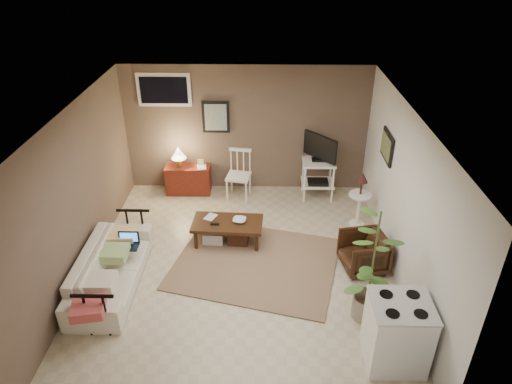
{
  "coord_description": "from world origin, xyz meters",
  "views": [
    {
      "loc": [
        0.33,
        -5.4,
        4.37
      ],
      "look_at": [
        0.22,
        0.35,
        1.09
      ],
      "focal_mm": 32.0,
      "sensor_mm": 36.0,
      "label": 1
    }
  ],
  "objects_px": {
    "tv_stand": "(319,166)",
    "sofa": "(110,262)",
    "coffee_table": "(227,230)",
    "red_console": "(188,177)",
    "armchair": "(364,251)",
    "side_table": "(360,193)",
    "stove": "(397,332)",
    "potted_plant": "(373,263)",
    "spindle_chair": "(239,176)"
  },
  "relations": [
    {
      "from": "potted_plant",
      "to": "armchair",
      "type": "bearing_deg",
      "value": 82.24
    },
    {
      "from": "sofa",
      "to": "armchair",
      "type": "bearing_deg",
      "value": -83.27
    },
    {
      "from": "coffee_table",
      "to": "potted_plant",
      "type": "distance_m",
      "value": 2.57
    },
    {
      "from": "spindle_chair",
      "to": "potted_plant",
      "type": "xyz_separation_m",
      "value": [
        1.81,
        -3.08,
        0.44
      ]
    },
    {
      "from": "tv_stand",
      "to": "potted_plant",
      "type": "height_order",
      "value": "potted_plant"
    },
    {
      "from": "sofa",
      "to": "side_table",
      "type": "height_order",
      "value": "side_table"
    },
    {
      "from": "coffee_table",
      "to": "potted_plant",
      "type": "xyz_separation_m",
      "value": [
        1.92,
        -1.59,
        0.64
      ]
    },
    {
      "from": "red_console",
      "to": "potted_plant",
      "type": "xyz_separation_m",
      "value": [
        2.79,
        -3.23,
        0.54
      ]
    },
    {
      "from": "tv_stand",
      "to": "sofa",
      "type": "bearing_deg",
      "value": -141.19
    },
    {
      "from": "spindle_chair",
      "to": "potted_plant",
      "type": "relative_size",
      "value": 0.57
    },
    {
      "from": "side_table",
      "to": "potted_plant",
      "type": "bearing_deg",
      "value": -96.98
    },
    {
      "from": "coffee_table",
      "to": "armchair",
      "type": "xyz_separation_m",
      "value": [
        2.05,
        -0.6,
        0.08
      ]
    },
    {
      "from": "tv_stand",
      "to": "side_table",
      "type": "bearing_deg",
      "value": -57.37
    },
    {
      "from": "sofa",
      "to": "tv_stand",
      "type": "height_order",
      "value": "tv_stand"
    },
    {
      "from": "coffee_table",
      "to": "stove",
      "type": "xyz_separation_m",
      "value": [
        2.1,
        -2.29,
        0.2
      ]
    },
    {
      "from": "red_console",
      "to": "side_table",
      "type": "height_order",
      "value": "side_table"
    },
    {
      "from": "spindle_chair",
      "to": "armchair",
      "type": "distance_m",
      "value": 2.85
    },
    {
      "from": "spindle_chair",
      "to": "potted_plant",
      "type": "height_order",
      "value": "potted_plant"
    },
    {
      "from": "side_table",
      "to": "sofa",
      "type": "bearing_deg",
      "value": -156.97
    },
    {
      "from": "tv_stand",
      "to": "red_console",
      "type": "bearing_deg",
      "value": 176.66
    },
    {
      "from": "tv_stand",
      "to": "side_table",
      "type": "relative_size",
      "value": 1.25
    },
    {
      "from": "stove",
      "to": "side_table",
      "type": "bearing_deg",
      "value": 88.38
    },
    {
      "from": "coffee_table",
      "to": "tv_stand",
      "type": "relative_size",
      "value": 0.91
    },
    {
      "from": "red_console",
      "to": "stove",
      "type": "height_order",
      "value": "red_console"
    },
    {
      "from": "red_console",
      "to": "stove",
      "type": "bearing_deg",
      "value": -52.88
    },
    {
      "from": "coffee_table",
      "to": "armchair",
      "type": "height_order",
      "value": "armchair"
    },
    {
      "from": "coffee_table",
      "to": "sofa",
      "type": "height_order",
      "value": "sofa"
    },
    {
      "from": "sofa",
      "to": "potted_plant",
      "type": "xyz_separation_m",
      "value": [
        3.48,
        -0.56,
        0.49
      ]
    },
    {
      "from": "red_console",
      "to": "tv_stand",
      "type": "xyz_separation_m",
      "value": [
        2.46,
        -0.14,
        0.33
      ]
    },
    {
      "from": "potted_plant",
      "to": "stove",
      "type": "height_order",
      "value": "potted_plant"
    },
    {
      "from": "coffee_table",
      "to": "spindle_chair",
      "type": "bearing_deg",
      "value": 85.74
    },
    {
      "from": "red_console",
      "to": "armchair",
      "type": "relative_size",
      "value": 1.54
    },
    {
      "from": "potted_plant",
      "to": "sofa",
      "type": "bearing_deg",
      "value": 170.8
    },
    {
      "from": "coffee_table",
      "to": "armchair",
      "type": "relative_size",
      "value": 1.82
    },
    {
      "from": "coffee_table",
      "to": "red_console",
      "type": "distance_m",
      "value": 1.86
    },
    {
      "from": "red_console",
      "to": "spindle_chair",
      "type": "relative_size",
      "value": 1.04
    },
    {
      "from": "sofa",
      "to": "armchair",
      "type": "height_order",
      "value": "sofa"
    },
    {
      "from": "coffee_table",
      "to": "tv_stand",
      "type": "distance_m",
      "value": 2.22
    },
    {
      "from": "coffee_table",
      "to": "red_console",
      "type": "xyz_separation_m",
      "value": [
        -0.87,
        1.64,
        0.1
      ]
    },
    {
      "from": "red_console",
      "to": "side_table",
      "type": "distance_m",
      "value": 3.25
    },
    {
      "from": "armchair",
      "to": "stove",
      "type": "height_order",
      "value": "stove"
    },
    {
      "from": "tv_stand",
      "to": "spindle_chair",
      "type": "bearing_deg",
      "value": -179.48
    },
    {
      "from": "sofa",
      "to": "tv_stand",
      "type": "distance_m",
      "value": 4.04
    },
    {
      "from": "coffee_table",
      "to": "side_table",
      "type": "relative_size",
      "value": 1.13
    },
    {
      "from": "side_table",
      "to": "stove",
      "type": "distance_m",
      "value": 2.86
    },
    {
      "from": "red_console",
      "to": "armchair",
      "type": "bearing_deg",
      "value": -37.46
    },
    {
      "from": "sofa",
      "to": "side_table",
      "type": "xyz_separation_m",
      "value": [
        3.74,
        1.59,
        0.24
      ]
    },
    {
      "from": "red_console",
      "to": "potted_plant",
      "type": "relative_size",
      "value": 0.59
    },
    {
      "from": "red_console",
      "to": "armchair",
      "type": "distance_m",
      "value": 3.69
    },
    {
      "from": "armchair",
      "to": "potted_plant",
      "type": "relative_size",
      "value": 0.38
    }
  ]
}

